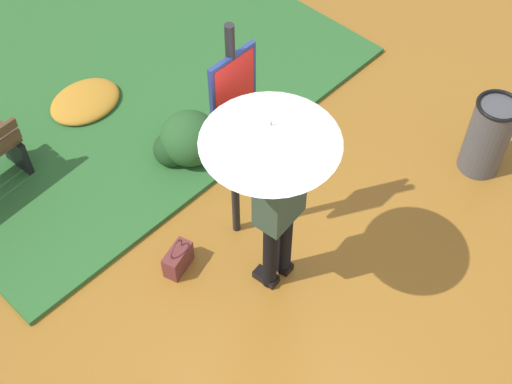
{
  "coord_description": "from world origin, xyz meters",
  "views": [
    {
      "loc": [
        2.25,
        1.94,
        5.22
      ],
      "look_at": [
        -0.28,
        -0.48,
        0.85
      ],
      "focal_mm": 49.17,
      "sensor_mm": 36.0,
      "label": 1
    }
  ],
  "objects": [
    {
      "name": "info_sign_post",
      "position": [
        -0.34,
        -0.77,
        1.44
      ],
      "size": [
        0.44,
        0.07,
        2.3
      ],
      "color": "black",
      "rests_on": "ground_plane"
    },
    {
      "name": "person_with_umbrella",
      "position": [
        -0.14,
        -0.16,
        1.55
      ],
      "size": [
        0.96,
        0.96,
        2.04
      ],
      "color": "black",
      "rests_on": "ground_plane"
    },
    {
      "name": "handbag",
      "position": [
        0.3,
        -0.85,
        0.13
      ],
      "size": [
        0.33,
        0.22,
        0.37
      ],
      "color": "brown",
      "rests_on": "ground_plane"
    },
    {
      "name": "shrub_cluster",
      "position": [
        -0.63,
        -1.74,
        0.24
      ],
      "size": [
        0.64,
        0.58,
        0.52
      ],
      "color": "#285628",
      "rests_on": "ground_plane"
    },
    {
      "name": "grass_verge",
      "position": [
        -0.85,
        -3.31,
        0.03
      ],
      "size": [
        4.8,
        4.0,
        0.05
      ],
      "color": "#2D662D",
      "rests_on": "ground_plane"
    },
    {
      "name": "leaf_pile_by_bench",
      "position": [
        -0.37,
        -3.04,
        0.09
      ],
      "size": [
        0.77,
        0.62,
        0.17
      ],
      "color": "#C68428",
      "rests_on": "ground_plane"
    },
    {
      "name": "trash_bin",
      "position": [
        -2.52,
        0.39,
        0.42
      ],
      "size": [
        0.42,
        0.42,
        0.83
      ],
      "color": "#4C4C51",
      "rests_on": "ground_plane"
    },
    {
      "name": "ground_plane",
      "position": [
        0.0,
        0.0,
        0.0
      ],
      "size": [
        18.0,
        18.0,
        0.0
      ],
      "primitive_type": "plane",
      "color": "#9E6623"
    }
  ]
}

